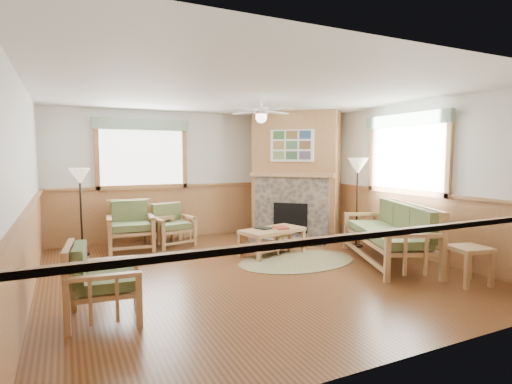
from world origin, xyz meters
name	(u,v)px	position (x,y,z in m)	size (l,w,h in m)	color
floor	(252,271)	(0.00, 0.00, -0.01)	(6.00, 6.00, 0.01)	#593318
ceiling	(252,93)	(0.00, 0.00, 2.70)	(6.00, 6.00, 0.01)	white
wall_back	(194,175)	(0.00, 3.00, 1.35)	(6.00, 0.02, 2.70)	silver
wall_front	(404,206)	(0.00, -3.00, 1.35)	(6.00, 0.02, 2.70)	silver
wall_left	(24,191)	(-3.00, 0.00, 1.35)	(0.02, 6.00, 2.70)	silver
wall_right	(400,179)	(3.00, 0.00, 1.35)	(0.02, 6.00, 2.70)	silver
wainscot	(252,236)	(0.00, 0.00, 0.55)	(6.00, 6.00, 1.10)	#9D6C40
fireplace	(297,175)	(2.05, 2.05, 1.35)	(2.20, 2.20, 2.70)	#9D6C40
window_back	(141,118)	(-1.10, 2.96, 2.53)	(1.90, 0.16, 1.50)	white
window_right	(409,113)	(2.96, -0.20, 2.53)	(0.16, 1.90, 1.50)	white
ceiling_fan	(261,99)	(0.30, 0.30, 2.66)	(1.24, 1.24, 0.36)	white
sofa	(388,233)	(2.23, -0.53, 0.49)	(0.88, 2.14, 0.99)	#A1784B
armchair_back_left	(131,226)	(-1.47, 2.24, 0.46)	(0.82, 0.82, 0.92)	#A1784B
armchair_back_right	(172,225)	(-0.68, 2.31, 0.41)	(0.73, 0.73, 0.82)	#A1784B
armchair_left	(104,281)	(-2.21, -0.93, 0.42)	(0.75, 0.75, 0.84)	#A1784B
coffee_table	(272,242)	(0.76, 0.78, 0.23)	(1.17, 0.58, 0.47)	#A1784B
end_table_chairs	(158,230)	(-0.89, 2.55, 0.29)	(0.52, 0.49, 0.58)	#A1784B
end_table_sofa	(468,265)	(2.41, -1.88, 0.27)	(0.47, 0.45, 0.53)	#A1784B
footstool	(276,242)	(0.91, 0.90, 0.19)	(0.43, 0.43, 0.38)	#A1784B
braided_rug	(297,261)	(0.91, 0.18, 0.01)	(2.06, 2.06, 0.01)	brown
floor_lamp_left	(81,212)	(-2.32, 2.20, 0.78)	(0.36, 0.36, 1.56)	black
floor_lamp_right	(357,202)	(2.55, 0.63, 0.87)	(0.40, 0.40, 1.74)	black
book_red	(281,227)	(0.91, 0.73, 0.50)	(0.22, 0.30, 0.03)	maroon
book_dark	(263,227)	(0.61, 0.85, 0.49)	(0.20, 0.27, 0.03)	black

